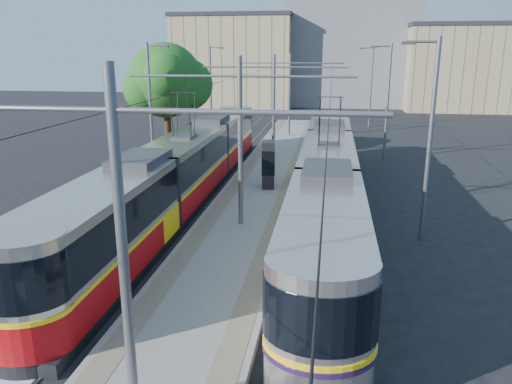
# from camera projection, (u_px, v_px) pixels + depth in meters

# --- Properties ---
(ground) EXTENTS (160.00, 160.00, 0.00)m
(ground) POSITION_uv_depth(u_px,v_px,m) (191.00, 328.00, 13.95)
(ground) COLOR black
(ground) RESTS_ON ground
(platform) EXTENTS (4.00, 50.00, 0.30)m
(platform) POSITION_uv_depth(u_px,v_px,m) (267.00, 177.00, 30.09)
(platform) COLOR gray
(platform) RESTS_ON ground
(tactile_strip_left) EXTENTS (0.70, 50.00, 0.01)m
(tactile_strip_left) POSITION_uv_depth(u_px,v_px,m) (244.00, 174.00, 30.25)
(tactile_strip_left) COLOR gray
(tactile_strip_left) RESTS_ON platform
(tactile_strip_right) EXTENTS (0.70, 50.00, 0.01)m
(tactile_strip_right) POSITION_uv_depth(u_px,v_px,m) (291.00, 175.00, 29.84)
(tactile_strip_right) COLOR gray
(tactile_strip_right) RESTS_ON platform
(rails) EXTENTS (8.71, 70.00, 0.03)m
(rails) POSITION_uv_depth(u_px,v_px,m) (267.00, 179.00, 30.12)
(rails) COLOR gray
(rails) RESTS_ON ground
(track_arrow) EXTENTS (1.20, 5.00, 0.01)m
(track_arrow) POSITION_uv_depth(u_px,v_px,m) (5.00, 383.00, 11.60)
(track_arrow) COLOR silver
(track_arrow) RESTS_ON ground
(tram_left) EXTENTS (2.43, 29.88, 5.50)m
(tram_left) POSITION_uv_depth(u_px,v_px,m) (185.00, 168.00, 25.43)
(tram_left) COLOR black
(tram_left) RESTS_ON ground
(tram_right) EXTENTS (2.43, 28.33, 5.50)m
(tram_right) POSITION_uv_depth(u_px,v_px,m) (327.00, 177.00, 23.12)
(tram_right) COLOR black
(tram_right) RESTS_ON ground
(catenary) EXTENTS (9.20, 70.00, 7.00)m
(catenary) POSITION_uv_depth(u_px,v_px,m) (261.00, 109.00, 26.19)
(catenary) COLOR slate
(catenary) RESTS_ON platform
(street_lamps) EXTENTS (15.18, 38.22, 8.00)m
(street_lamps) POSITION_uv_depth(u_px,v_px,m) (275.00, 103.00, 32.80)
(street_lamps) COLOR slate
(street_lamps) RESTS_ON ground
(shelter) EXTENTS (0.83, 1.21, 2.53)m
(shelter) POSITION_uv_depth(u_px,v_px,m) (268.00, 163.00, 26.93)
(shelter) COLOR black
(shelter) RESTS_ON platform
(tree) EXTENTS (5.56, 5.14, 8.07)m
(tree) POSITION_uv_depth(u_px,v_px,m) (171.00, 82.00, 34.11)
(tree) COLOR #382314
(tree) RESTS_ON ground
(building_left) EXTENTS (16.32, 12.24, 12.40)m
(building_left) POSITION_uv_depth(u_px,v_px,m) (236.00, 61.00, 70.79)
(building_left) COLOR tan
(building_left) RESTS_ON ground
(building_centre) EXTENTS (18.36, 14.28, 14.64)m
(building_centre) POSITION_uv_depth(u_px,v_px,m) (350.00, 52.00, 72.01)
(building_centre) COLOR slate
(building_centre) RESTS_ON ground
(building_right) EXTENTS (14.28, 10.20, 10.93)m
(building_right) POSITION_uv_depth(u_px,v_px,m) (460.00, 67.00, 64.80)
(building_right) COLOR tan
(building_right) RESTS_ON ground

